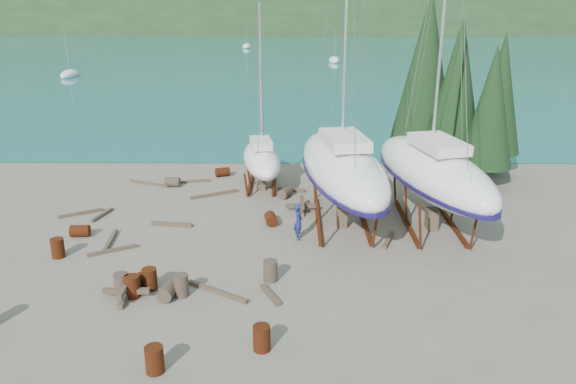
{
  "coord_description": "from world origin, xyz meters",
  "views": [
    {
      "loc": [
        2.41,
        -22.51,
        10.9
      ],
      "look_at": [
        2.23,
        3.0,
        2.06
      ],
      "focal_mm": 35.0,
      "sensor_mm": 36.0,
      "label": 1
    }
  ],
  "objects_px": {
    "large_sailboat_near": "(342,167)",
    "large_sailboat_far": "(433,171)",
    "small_sailboat_shore": "(262,159)",
    "worker": "(298,222)"
  },
  "relations": [
    {
      "from": "large_sailboat_far",
      "to": "worker",
      "type": "distance_m",
      "value": 7.19
    },
    {
      "from": "large_sailboat_near",
      "to": "small_sailboat_shore",
      "type": "xyz_separation_m",
      "value": [
        -4.34,
        5.57,
        -1.15
      ]
    },
    {
      "from": "large_sailboat_near",
      "to": "small_sailboat_shore",
      "type": "bearing_deg",
      "value": 118.7
    },
    {
      "from": "large_sailboat_far",
      "to": "worker",
      "type": "relative_size",
      "value": 9.92
    },
    {
      "from": "large_sailboat_far",
      "to": "small_sailboat_shore",
      "type": "xyz_separation_m",
      "value": [
        -8.79,
        5.92,
        -1.07
      ]
    },
    {
      "from": "large_sailboat_far",
      "to": "small_sailboat_shore",
      "type": "bearing_deg",
      "value": 132.73
    },
    {
      "from": "small_sailboat_shore",
      "to": "worker",
      "type": "relative_size",
      "value": 6.09
    },
    {
      "from": "large_sailboat_far",
      "to": "worker",
      "type": "height_order",
      "value": "large_sailboat_far"
    },
    {
      "from": "large_sailboat_near",
      "to": "large_sailboat_far",
      "type": "distance_m",
      "value": 4.46
    },
    {
      "from": "large_sailboat_near",
      "to": "large_sailboat_far",
      "type": "bearing_deg",
      "value": -13.83
    }
  ]
}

